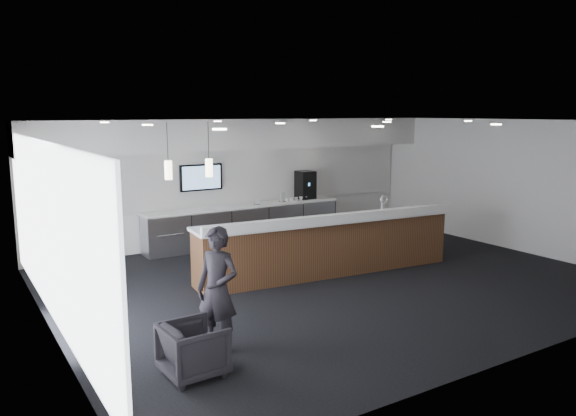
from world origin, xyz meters
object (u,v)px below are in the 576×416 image
armchair (193,349)px  lounge_guest (218,290)px  service_counter (327,245)px  coffee_machine (305,185)px

armchair → lounge_guest: bearing=-50.6°
service_counter → coffee_machine: size_ratio=7.63×
service_counter → lounge_guest: size_ratio=3.24×
lounge_guest → coffee_machine: bearing=106.4°
coffee_machine → armchair: bearing=-131.3°
lounge_guest → service_counter: bearing=92.0°
service_counter → coffee_machine: 3.70m
service_counter → lounge_guest: 4.02m
coffee_machine → lounge_guest: lounge_guest is taller
coffee_machine → armchair: 8.20m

